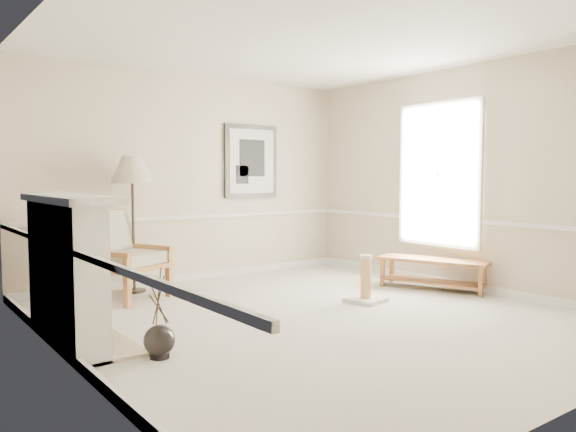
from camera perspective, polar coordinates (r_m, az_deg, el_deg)
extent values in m
plane|color=silver|center=(5.97, 3.01, -10.27)|extent=(5.50, 5.50, 0.00)
cube|color=beige|center=(8.09, -9.55, 3.83)|extent=(5.00, 0.04, 2.90)
cube|color=beige|center=(4.60, -21.66, 3.45)|extent=(0.04, 5.50, 2.90)
cube|color=beige|center=(7.63, 17.67, 3.68)|extent=(0.04, 5.50, 2.90)
cube|color=white|center=(5.95, 3.12, 17.90)|extent=(5.00, 5.50, 0.04)
cube|color=white|center=(8.19, -9.37, -6.01)|extent=(4.95, 0.04, 0.10)
cube|color=white|center=(8.09, -9.44, -0.07)|extent=(4.95, 0.04, 0.05)
cube|color=white|center=(7.83, 15.13, 4.10)|extent=(0.03, 1.20, 1.80)
cube|color=white|center=(7.83, 15.08, 4.10)|extent=(0.05, 1.34, 1.94)
cube|color=black|center=(8.54, -3.77, 5.56)|extent=(0.92, 0.04, 1.10)
cube|color=white|center=(8.52, -3.68, 5.56)|extent=(0.78, 0.01, 0.96)
cube|color=black|center=(8.52, -3.66, 5.90)|extent=(0.45, 0.01, 0.55)
cube|color=white|center=(5.28, -21.66, -5.50)|extent=(0.28, 1.50, 1.25)
cube|color=white|center=(5.23, -21.32, 1.64)|extent=(0.46, 1.64, 0.06)
cube|color=#C6B28E|center=(5.33, -20.13, -6.18)|extent=(0.02, 1.05, 0.95)
cube|color=black|center=(5.36, -19.99, -7.54)|extent=(0.02, 0.62, 0.58)
cube|color=#B88B3D|center=(5.42, -19.87, -10.23)|extent=(0.01, 0.66, 0.05)
cube|color=#C6B28E|center=(5.46, -19.83, -11.71)|extent=(0.60, 1.50, 0.03)
sphere|color=black|center=(4.78, -12.95, -12.21)|extent=(0.26, 0.26, 0.26)
cylinder|color=black|center=(4.81, -12.93, -13.47)|extent=(0.16, 0.16, 0.07)
cylinder|color=black|center=(4.69, -13.01, -8.31)|extent=(0.09, 0.07, 0.40)
cylinder|color=black|center=(4.70, -13.01, -8.69)|extent=(0.11, 0.09, 0.33)
cylinder|color=black|center=(4.69, -13.02, -7.93)|extent=(0.05, 0.04, 0.47)
cube|color=olive|center=(6.57, -16.00, -7.15)|extent=(0.09, 0.09, 0.43)
cube|color=olive|center=(7.07, -20.14, -6.44)|extent=(0.09, 0.09, 0.43)
cube|color=olive|center=(7.08, -11.98, -6.26)|extent=(0.09, 0.09, 0.43)
cube|color=olive|center=(7.55, -16.11, -5.69)|extent=(0.09, 0.09, 0.43)
cube|color=olive|center=(7.03, -16.09, -4.90)|extent=(1.06, 1.06, 0.06)
cube|color=olive|center=(7.24, -18.21, -1.87)|extent=(0.80, 0.51, 0.63)
cube|color=olive|center=(6.76, -18.22, -3.64)|extent=(0.40, 0.75, 0.06)
cube|color=olive|center=(7.26, -14.16, -3.04)|extent=(0.40, 0.75, 0.06)
cube|color=white|center=(7.02, -16.10, -4.07)|extent=(0.97, 0.97, 0.14)
cube|color=white|center=(7.19, -17.84, -1.72)|extent=(0.76, 0.51, 0.56)
cylinder|color=black|center=(7.48, -15.32, -7.34)|extent=(0.28, 0.28, 0.03)
cylinder|color=black|center=(7.37, -15.44, -1.31)|extent=(0.04, 0.04, 1.56)
cone|color=beige|center=(7.34, -15.55, 4.56)|extent=(0.59, 0.59, 0.34)
cube|color=olive|center=(7.56, 14.57, -4.38)|extent=(0.88, 1.47, 0.04)
cube|color=olive|center=(7.61, 14.53, -6.48)|extent=(0.79, 1.35, 0.03)
cube|color=olive|center=(7.27, 18.99, -6.42)|extent=(0.06, 0.06, 0.36)
cube|color=olive|center=(7.57, 19.58, -6.02)|extent=(0.06, 0.06, 0.36)
cube|color=olive|center=(7.67, 9.57, -5.71)|extent=(0.06, 0.06, 0.36)
cube|color=olive|center=(7.96, 10.49, -5.36)|extent=(0.06, 0.06, 0.36)
cube|color=white|center=(6.72, 7.90, -8.45)|extent=(0.46, 0.46, 0.05)
cylinder|color=tan|center=(6.67, 7.92, -6.28)|extent=(0.13, 0.13, 0.47)
cylinder|color=white|center=(6.63, 7.94, -4.12)|extent=(0.15, 0.15, 0.04)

